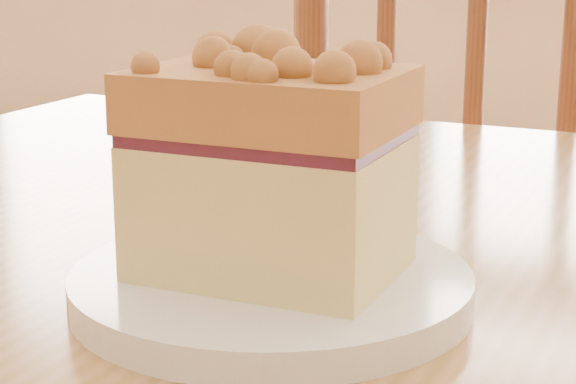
{
  "coord_description": "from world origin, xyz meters",
  "views": [
    {
      "loc": [
        0.08,
        -0.38,
        0.93
      ],
      "look_at": [
        -0.06,
        0.1,
        0.8
      ],
      "focal_mm": 62.0,
      "sensor_mm": 36.0,
      "label": 1
    }
  ],
  "objects": [
    {
      "name": "cafe_chair_main",
      "position": [
        -0.01,
        0.81,
        0.49
      ],
      "size": [
        0.47,
        0.47,
        0.98
      ],
      "rotation": [
        0.0,
        0.0,
        3.06
      ],
      "color": "brown",
      "rests_on": "ground"
    },
    {
      "name": "cake_slice",
      "position": [
        -0.06,
        0.07,
        0.82
      ],
      "size": [
        0.14,
        0.11,
        0.12
      ],
      "rotation": [
        0.0,
        0.0,
        -0.13
      ],
      "color": "#ECD985",
      "rests_on": "plate"
    },
    {
      "name": "plate",
      "position": [
        -0.06,
        0.07,
        0.76
      ],
      "size": [
        0.2,
        0.2,
        0.02
      ],
      "color": "white",
      "rests_on": "cafe_table_main"
    }
  ]
}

